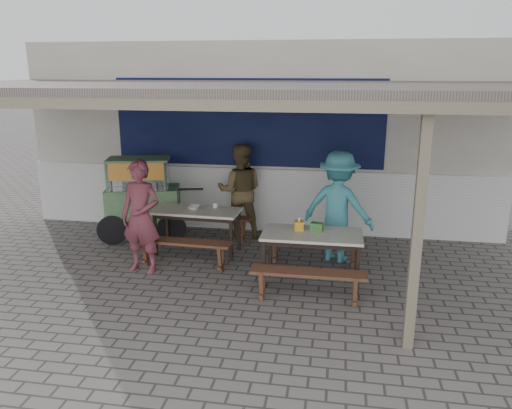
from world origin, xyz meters
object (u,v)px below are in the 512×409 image
at_px(condiment_jar, 215,205).
at_px(tissue_box, 299,225).
at_px(donation_box, 317,227).
at_px(bench_right_wall, 314,244).
at_px(patron_right_table, 338,207).
at_px(bench_right_street, 308,279).
at_px(condiment_bowl, 194,207).
at_px(patron_street_side, 141,217).
at_px(table_right, 312,238).
at_px(patron_wall_side, 240,191).
at_px(table_left, 197,215).
at_px(bench_left_wall, 210,221).
at_px(vendor_cart, 142,195).
at_px(bench_left_street, 183,247).

bearing_deg(condiment_jar, tissue_box, -32.91).
relative_size(donation_box, condiment_jar, 2.23).
bearing_deg(bench_right_wall, donation_box, -84.12).
distance_m(patron_right_table, donation_box, 0.90).
bearing_deg(patron_right_table, bench_right_street, 95.82).
bearing_deg(bench_right_street, donation_box, 85.80).
bearing_deg(condiment_bowl, patron_street_side, -119.23).
bearing_deg(bench_right_street, table_right, 90.00).
distance_m(patron_street_side, patron_wall_side, 2.21).
bearing_deg(bench_right_street, table_left, 141.04).
relative_size(patron_wall_side, condiment_jar, 21.25).
bearing_deg(table_right, tissue_box, 149.51).
distance_m(patron_street_side, tissue_box, 2.37).
distance_m(bench_left_wall, vendor_cart, 1.32).
distance_m(bench_left_wall, table_right, 2.52).
distance_m(table_right, bench_right_street, 0.77).
bearing_deg(condiment_bowl, vendor_cart, 154.93).
bearing_deg(bench_right_street, condiment_jar, 133.62).
height_order(patron_right_table, condiment_bowl, patron_right_table).
relative_size(bench_left_wall, condiment_jar, 18.90).
height_order(patron_street_side, patron_right_table, patron_right_table).
height_order(bench_left_wall, bench_right_street, same).
bearing_deg(bench_left_wall, vendor_cart, -172.31).
bearing_deg(vendor_cart, table_left, -40.13).
height_order(patron_street_side, condiment_bowl, patron_street_side).
xyz_separation_m(bench_left_wall, table_right, (1.92, -1.58, 0.33)).
bearing_deg(table_left, bench_right_wall, -3.24).
distance_m(bench_right_street, condiment_jar, 2.49).
bearing_deg(condiment_bowl, tissue_box, -24.54).
xyz_separation_m(patron_wall_side, condiment_jar, (-0.27, -0.81, -0.07)).
distance_m(patron_wall_side, donation_box, 2.32).
bearing_deg(patron_wall_side, donation_box, 121.85).
relative_size(table_right, tissue_box, 10.86).
height_order(bench_right_street, condiment_jar, condiment_jar).
relative_size(bench_left_wall, vendor_cart, 0.87).
relative_size(bench_right_wall, condiment_bowl, 7.44).
height_order(bench_left_wall, table_right, table_right).
distance_m(bench_right_street, bench_right_wall, 1.38).
bearing_deg(table_right, bench_right_wall, 90.00).
relative_size(patron_wall_side, condiment_bowl, 8.39).
xyz_separation_m(table_right, tissue_box, (-0.20, 0.12, 0.14)).
relative_size(vendor_cart, donation_box, 9.77).
distance_m(patron_wall_side, condiment_jar, 0.86).
xyz_separation_m(table_left, bench_right_street, (1.96, -1.58, -0.33)).
xyz_separation_m(bench_left_street, patron_wall_side, (0.56, 1.70, 0.52)).
distance_m(bench_right_wall, condiment_jar, 1.80).
height_order(table_right, vendor_cart, vendor_cart).
xyz_separation_m(patron_right_table, condiment_bowl, (-2.38, -0.01, -0.12)).
bearing_deg(bench_right_wall, condiment_bowl, 172.51).
height_order(bench_left_wall, condiment_jar, condiment_jar).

